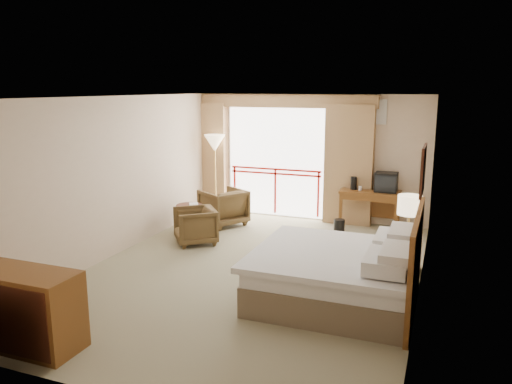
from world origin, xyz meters
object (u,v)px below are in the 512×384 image
at_px(bed, 339,274).
at_px(side_table, 189,214).
at_px(armchair_far, 224,224).
at_px(dresser, 23,309).
at_px(armchair_near, 196,243).
at_px(tv, 386,182).
at_px(table_lamp, 410,206).
at_px(wastebasket, 339,226).
at_px(nightstand, 406,255).
at_px(desk, 371,198).
at_px(floor_lamp, 215,146).

relative_size(bed, side_table, 3.76).
xyz_separation_m(armchair_far, dresser, (0.03, -5.38, 0.44)).
bearing_deg(armchair_near, bed, 23.93).
distance_m(tv, armchair_far, 3.45).
bearing_deg(bed, side_table, 148.23).
bearing_deg(table_lamp, side_table, 171.77).
height_order(table_lamp, side_table, table_lamp).
bearing_deg(dresser, bed, 38.42).
xyz_separation_m(table_lamp, wastebasket, (-1.41, 1.68, -0.91)).
height_order(nightstand, table_lamp, table_lamp).
xyz_separation_m(wastebasket, dresser, (-2.37, -5.66, 0.31)).
bearing_deg(tv, dresser, -124.24).
distance_m(desk, wastebasket, 0.92).
height_order(table_lamp, armchair_far, table_lamp).
distance_m(tv, wastebasket, 1.29).
bearing_deg(table_lamp, armchair_far, 159.91).
bearing_deg(wastebasket, floor_lamp, 171.95).
bearing_deg(bed, dresser, -140.68).
bearing_deg(dresser, wastebasket, 66.43).
height_order(armchair_far, side_table, side_table).
relative_size(desk, wastebasket, 4.46).
bearing_deg(desk, nightstand, -64.41).
distance_m(armchair_near, side_table, 0.80).
xyz_separation_m(desk, tv, (0.30, -0.06, 0.37)).
distance_m(floor_lamp, dresser, 6.20).
distance_m(armchair_near, floor_lamp, 2.63).
height_order(nightstand, dresser, dresser).
relative_size(tv, dresser, 0.33).
relative_size(side_table, dresser, 0.43).
bearing_deg(bed, floor_lamp, 134.65).
bearing_deg(floor_lamp, tv, 2.14).
bearing_deg(armchair_near, tv, 86.06).
height_order(bed, wastebasket, bed).
xyz_separation_m(nightstand, floor_lamp, (-4.32, 2.14, 1.29)).
relative_size(table_lamp, side_table, 1.16).
distance_m(armchair_far, armchair_near, 1.35).
distance_m(table_lamp, wastebasket, 2.37).
height_order(bed, armchair_near, bed).
bearing_deg(tv, wastebasket, -152.82).
relative_size(table_lamp, armchair_far, 0.78).
bearing_deg(wastebasket, armchair_near, -145.23).
height_order(wastebasket, armchair_near, armchair_near).
bearing_deg(nightstand, desk, 112.67).
bearing_deg(armchair_near, table_lamp, 50.72).
xyz_separation_m(wastebasket, side_table, (-2.77, -1.07, 0.25)).
relative_size(desk, armchair_far, 1.43).
distance_m(bed, armchair_near, 3.40).
bearing_deg(table_lamp, dresser, -133.45).
bearing_deg(floor_lamp, table_lamp, -25.78).
bearing_deg(nightstand, side_table, 172.50).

